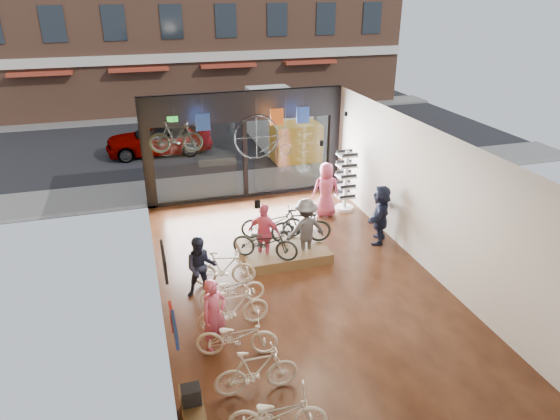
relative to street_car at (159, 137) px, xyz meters
name	(u,v)px	position (x,y,z in m)	size (l,w,h in m)	color
ground_plane	(299,282)	(2.60, -12.00, -0.81)	(7.00, 12.00, 0.04)	black
ceiling	(301,139)	(2.60, -12.00, 3.03)	(7.00, 12.00, 0.04)	black
wall_left	(152,234)	(-0.92, -12.00, 1.11)	(0.04, 12.00, 3.80)	brown
wall_right	(427,199)	(6.12, -12.00, 1.11)	(0.04, 12.00, 3.80)	beige
wall_back	(439,391)	(2.60, -18.02, 1.11)	(7.00, 0.04, 3.80)	beige
storefront	(245,146)	(2.60, -6.00, 1.11)	(7.00, 0.26, 3.80)	black
exit_sign	(172,119)	(0.20, -6.12, 2.26)	(0.35, 0.06, 0.18)	#198C26
street_road	(207,133)	(2.60, 3.00, -0.80)	(30.00, 18.00, 0.02)	black
sidewalk_near	(239,183)	(2.60, -4.80, -0.73)	(30.00, 2.40, 0.12)	slate
sidewalk_far	(196,114)	(2.60, 7.00, -0.73)	(30.00, 2.00, 0.12)	slate
street_car	(159,137)	(0.00, 0.00, 0.00)	(1.87, 4.64, 1.58)	gray
box_truck	(283,124)	(5.54, -1.00, 0.43)	(2.07, 6.20, 2.44)	silver
floor_bike_0	(277,414)	(0.72, -16.45, -0.34)	(0.60, 1.71, 0.90)	beige
floor_bike_1	(256,371)	(0.62, -15.40, -0.31)	(0.46, 1.61, 0.97)	beige
floor_bike_2	(237,336)	(0.49, -14.27, -0.34)	(0.59, 1.70, 0.89)	beige
floor_bike_3	(234,309)	(0.61, -13.37, -0.30)	(0.46, 1.62, 0.98)	beige
floor_bike_4	(232,289)	(0.77, -12.46, -0.38)	(0.55, 1.57, 0.83)	beige
floor_bike_5	(224,268)	(0.74, -11.59, -0.31)	(0.45, 1.61, 0.97)	beige
display_platform	(283,250)	(2.61, -10.54, -0.64)	(2.40, 1.80, 0.30)	brown
display_bike_left	(265,242)	(1.96, -11.06, -0.02)	(0.63, 1.80, 0.95)	black
display_bike_mid	(301,226)	(3.17, -10.48, 0.03)	(0.49, 1.73, 1.04)	black
display_bike_right	(272,223)	(2.47, -9.95, -0.02)	(0.63, 1.80, 0.94)	black
customer_0	(214,315)	(0.11, -13.90, 0.02)	(0.59, 0.39, 1.63)	#CC4C72
customer_1	(201,267)	(0.13, -11.90, 0.01)	(0.78, 0.60, 1.60)	#161C33
customer_2	(265,233)	(2.05, -10.71, 0.06)	(1.00, 0.42, 1.71)	#CC4C72
customer_3	(306,229)	(3.18, -10.85, 0.10)	(1.15, 0.66, 1.78)	#3F3F44
customer_4	(326,190)	(4.76, -8.35, 0.12)	(0.89, 0.58, 1.83)	#CC4C72
customer_5	(380,214)	(5.60, -10.56, 0.11)	(1.66, 0.53, 1.80)	#161C33
sunglasses_rack	(346,181)	(5.55, -8.12, 0.26)	(0.62, 0.51, 2.09)	white
wall_merch	(177,354)	(-0.78, -15.50, 0.51)	(0.40, 2.40, 2.60)	navy
penny_farthing	(266,138)	(3.04, -7.25, 1.71)	(1.84, 0.06, 1.48)	black
hung_bike	(176,137)	(0.13, -7.80, 2.13)	(0.45, 1.58, 0.95)	black
jersey_left	(203,122)	(1.10, -6.80, 2.26)	(0.45, 0.03, 0.55)	#1E3F99
jersey_mid	(277,117)	(3.55, -6.80, 2.26)	(0.45, 0.03, 0.55)	#CC5919
jersey_right	(303,115)	(4.46, -6.80, 2.26)	(0.45, 0.03, 0.55)	#1E3F99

